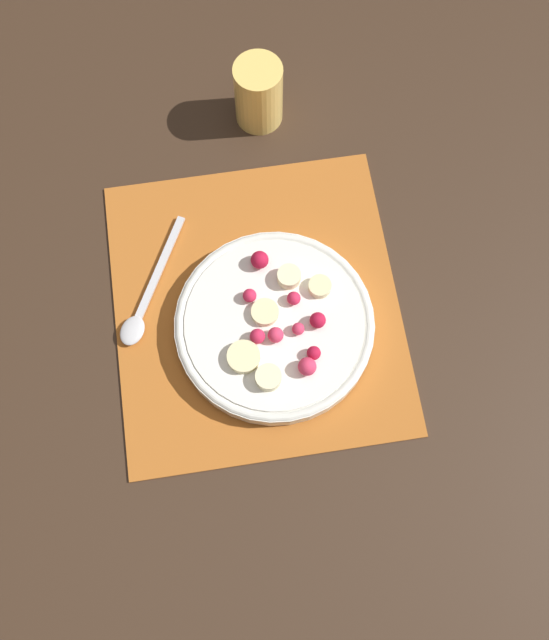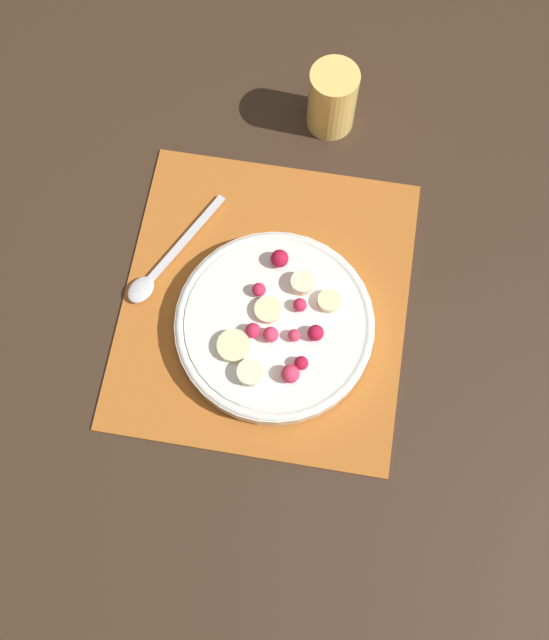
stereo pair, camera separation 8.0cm
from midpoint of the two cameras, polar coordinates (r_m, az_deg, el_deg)
The scene contains 5 objects.
ground_plane at distance 0.84m, azimuth 1.93°, elevation 1.05°, with size 3.00×3.00×0.00m, color #382619.
placemat at distance 0.84m, azimuth 1.94°, elevation 1.12°, with size 0.36×0.33×0.01m.
fruit_bowl at distance 0.81m, azimuth 2.79°, elevation -0.80°, with size 0.23×0.23×0.05m.
spoon at distance 0.85m, azimuth -6.63°, elevation 3.67°, with size 0.16×0.10×0.01m.
drinking_glass at distance 0.93m, azimuth 7.19°, elevation 16.80°, with size 0.06×0.06×0.09m.
Camera 2 is at (0.29, 0.06, 0.79)m, focal length 40.00 mm.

